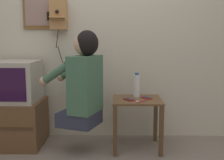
# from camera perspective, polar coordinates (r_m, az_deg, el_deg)

# --- Properties ---
(wall_back) EXTENTS (6.80, 0.05, 2.55)m
(wall_back) POSITION_cam_1_polar(r_m,az_deg,el_deg) (3.27, -2.61, 10.59)
(wall_back) COLOR beige
(wall_back) RESTS_ON ground_plane
(side_table) EXTENTS (0.50, 0.47, 0.53)m
(side_table) POSITION_cam_1_polar(r_m,az_deg,el_deg) (2.95, 5.09, -6.01)
(side_table) COLOR brown
(side_table) RESTS_ON ground_plane
(person) EXTENTS (0.62, 0.53, 0.94)m
(person) POSITION_cam_1_polar(r_m,az_deg,el_deg) (2.76, -5.93, -0.19)
(person) COLOR #2D3347
(person) RESTS_ON ground_plane
(tv_stand) EXTENTS (0.58, 0.54, 0.49)m
(tv_stand) POSITION_cam_1_polar(r_m,az_deg,el_deg) (3.25, -18.88, -8.23)
(tv_stand) COLOR brown
(tv_stand) RESTS_ON ground_plane
(television) EXTENTS (0.51, 0.50, 0.43)m
(television) POSITION_cam_1_polar(r_m,az_deg,el_deg) (3.16, -19.35, -0.21)
(television) COLOR #ADA89E
(television) RESTS_ON tv_stand
(wall_phone_antique) EXTENTS (0.22, 0.18, 0.75)m
(wall_phone_antique) POSITION_cam_1_polar(r_m,az_deg,el_deg) (3.25, -10.85, 13.05)
(wall_phone_antique) COLOR #AD7A47
(framed_picture) EXTENTS (0.37, 0.03, 0.55)m
(framed_picture) POSITION_cam_1_polar(r_m,az_deg,el_deg) (3.36, -14.59, 14.68)
(framed_picture) COLOR brown
(cell_phone_held) EXTENTS (0.12, 0.14, 0.01)m
(cell_phone_held) POSITION_cam_1_polar(r_m,az_deg,el_deg) (2.86, 3.45, -3.97)
(cell_phone_held) COLOR maroon
(cell_phone_held) RESTS_ON side_table
(cell_phone_spare) EXTENTS (0.11, 0.14, 0.01)m
(cell_phone_spare) POSITION_cam_1_polar(r_m,az_deg,el_deg) (2.95, 7.03, -3.61)
(cell_phone_spare) COLOR maroon
(cell_phone_spare) RESTS_ON side_table
(water_bottle) EXTENTS (0.08, 0.08, 0.26)m
(water_bottle) POSITION_cam_1_polar(r_m,az_deg,el_deg) (3.00, 5.03, -1.13)
(water_bottle) COLOR silver
(water_bottle) RESTS_ON side_table
(toothbrush) EXTENTS (0.12, 0.15, 0.02)m
(toothbrush) POSITION_cam_1_polar(r_m,az_deg,el_deg) (2.79, 5.92, -4.31)
(toothbrush) COLOR #D83F4C
(toothbrush) RESTS_ON side_table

